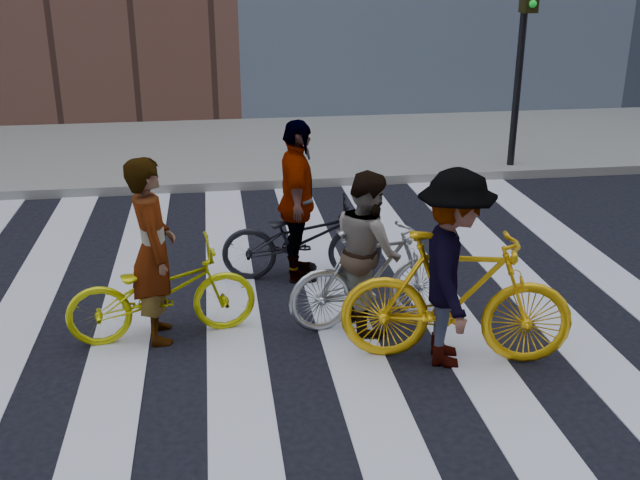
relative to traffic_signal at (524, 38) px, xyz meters
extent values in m
plane|color=black|center=(-4.40, -5.32, -2.28)|extent=(100.00, 100.00, 0.00)
cube|color=gray|center=(-4.40, 2.18, -2.20)|extent=(100.00, 5.00, 0.15)
cube|color=silver|center=(-6.05, -5.32, -2.27)|extent=(0.55, 10.00, 0.01)
cube|color=silver|center=(-4.95, -5.32, -2.27)|extent=(0.55, 10.00, 0.01)
cube|color=silver|center=(-3.85, -5.32, -2.27)|extent=(0.55, 10.00, 0.01)
cube|color=silver|center=(-2.75, -5.32, -2.27)|extent=(0.55, 10.00, 0.01)
cube|color=silver|center=(-1.65, -5.32, -2.27)|extent=(0.55, 10.00, 0.01)
cylinder|color=black|center=(0.00, 0.08, -0.68)|extent=(0.12, 0.12, 3.20)
sphere|color=#0CCC26|center=(0.00, -0.22, 0.54)|extent=(0.12, 0.12, 0.12)
imported|color=#D1D50B|center=(-5.63, -5.13, -1.80)|extent=(1.88, 0.88, 0.95)
imported|color=#AEB3B9|center=(-3.57, -5.15, -1.76)|extent=(1.80, 0.80, 1.05)
imported|color=#FDB50E|center=(-2.97, -5.98, -1.65)|extent=(2.17, 1.06, 1.25)
imported|color=black|center=(-4.11, -3.90, -1.80)|extent=(1.89, 0.80, 0.97)
imported|color=slate|center=(-5.68, -5.13, -1.37)|extent=(0.53, 0.72, 1.82)
imported|color=slate|center=(-3.62, -5.15, -1.48)|extent=(0.74, 0.88, 1.61)
imported|color=slate|center=(-3.02, -5.98, -1.37)|extent=(0.93, 1.30, 1.82)
imported|color=slate|center=(-4.16, -3.90, -1.35)|extent=(0.55, 1.13, 1.86)
camera|label=1|loc=(-5.07, -11.85, 1.22)|focal=42.00mm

